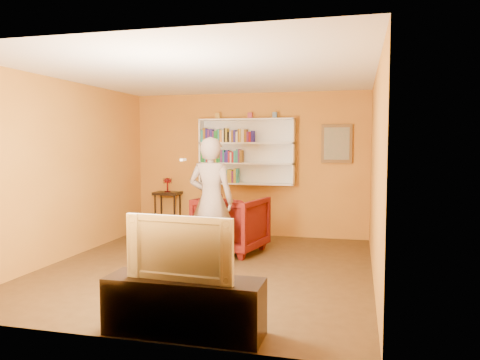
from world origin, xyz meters
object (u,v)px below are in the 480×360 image
Objects in this scene: person at (211,201)px; ruby_lustre at (167,182)px; armchair at (231,224)px; tv_cabinet at (184,306)px; console_table at (168,199)px; bookshelf at (247,152)px; television at (184,246)px.

ruby_lustre is at bearing -50.53° from person.
armchair is 0.68× the size of tv_cabinet.
armchair is at bearing -94.78° from person.
console_table is 4.97m from tv_cabinet.
bookshelf is at bearing -74.54° from armchair.
person is (1.54, -2.01, 0.25)m from console_table.
person is at bearing -52.63° from ruby_lustre.
television is at bearing -83.65° from bookshelf.
ruby_lustre is 0.15× the size of person.
ruby_lustre is at bearing 118.91° from television.
tv_cabinet is 0.56m from television.
bookshelf is 4.87m from tv_cabinet.
ruby_lustre is (-1.56, -0.16, -0.58)m from bookshelf.
bookshelf reaches higher than television.
ruby_lustre reaches higher than console_table.
console_table is 0.81× the size of armchair.
bookshelf is 1.82m from console_table.
television is at bearing 110.25° from armchair.
television is (0.52, -4.66, -0.78)m from bookshelf.
tv_cabinet is 1.43× the size of television.
person is 1.80× the size of television.
armchair is at bearing 101.93° from television.
tv_cabinet is at bearing 0.00° from television.
armchair is at bearing -37.31° from ruby_lustre.
bookshelf is at bearing 96.35° from tv_cabinet.
bookshelf is 1.80× the size of armchair.
bookshelf is at bearing 5.85° from console_table.
bookshelf is at bearing -88.43° from person.
console_table is 4.96m from television.
bookshelf reaches higher than tv_cabinet.
console_table is (-1.56, -0.16, -0.92)m from bookshelf.
bookshelf is 0.98× the size of person.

